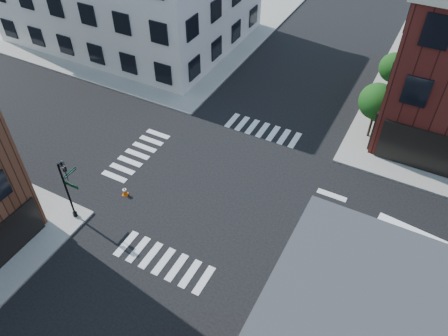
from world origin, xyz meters
TOP-DOWN VIEW (x-y plane):
  - ground at (0.00, 0.00)m, footprint 120.00×120.00m
  - sidewalk_nw at (-21.00, 21.00)m, footprint 30.00×30.00m
  - tree_near at (7.56, 9.98)m, footprint 2.69×2.69m
  - tree_far at (7.56, 15.98)m, footprint 2.43×2.43m
  - signal_pole at (-6.72, -6.68)m, footprint 1.29×1.24m
  - box_truck at (12.05, -1.85)m, footprint 7.32×2.93m
  - traffic_cone at (-5.25, -3.73)m, footprint 0.48×0.48m

SIDE VIEW (x-z plane):
  - ground at x=0.00m, z-range 0.00..0.00m
  - sidewalk_nw at x=-21.00m, z-range 0.00..0.15m
  - traffic_cone at x=-5.25m, z-range -0.01..0.67m
  - box_truck at x=12.05m, z-range 0.07..3.31m
  - signal_pole at x=-6.72m, z-range 0.56..5.16m
  - tree_far at x=7.56m, z-range 0.84..4.91m
  - tree_near at x=7.56m, z-range 0.91..5.41m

